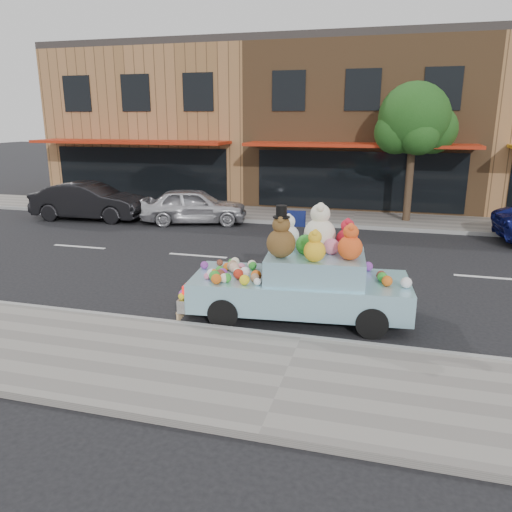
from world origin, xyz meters
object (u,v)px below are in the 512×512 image
(street_tree, at_px, (415,124))
(car_silver, at_px, (194,206))
(car_dark, at_px, (89,201))
(art_car, at_px, (301,279))

(street_tree, xyz_separation_m, car_silver, (-7.89, -2.19, -3.01))
(street_tree, relative_size, car_dark, 1.17)
(car_silver, bearing_deg, art_car, -161.28)
(street_tree, height_order, car_dark, street_tree)
(car_dark, distance_m, art_car, 12.61)
(car_silver, xyz_separation_m, art_car, (5.62, -8.19, 0.14))
(car_silver, bearing_deg, car_dark, 79.67)
(car_silver, distance_m, car_dark, 4.32)
(car_silver, bearing_deg, street_tree, -90.28)
(street_tree, relative_size, art_car, 1.13)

